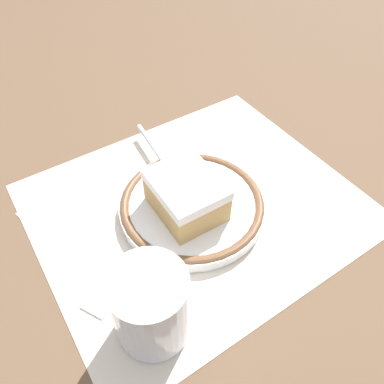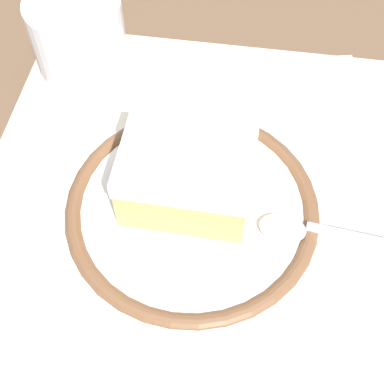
{
  "view_description": "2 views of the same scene",
  "coord_description": "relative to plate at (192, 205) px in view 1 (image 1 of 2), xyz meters",
  "views": [
    {
      "loc": [
        -0.19,
        -0.28,
        0.39
      ],
      "look_at": [
        -0.01,
        -0.01,
        0.04
      ],
      "focal_mm": 35.21,
      "sensor_mm": 36.0,
      "label": 1
    },
    {
      "loc": [
        0.19,
        0.03,
        0.36
      ],
      "look_at": [
        -0.01,
        -0.01,
        0.04
      ],
      "focal_mm": 49.76,
      "sensor_mm": 36.0,
      "label": 2
    }
  ],
  "objects": [
    {
      "name": "cake_slice",
      "position": [
        -0.01,
        -0.01,
        0.03
      ],
      "size": [
        0.08,
        0.09,
        0.05
      ],
      "color": "tan",
      "rests_on": "plate"
    },
    {
      "name": "napkin",
      "position": [
        -0.12,
        0.09,
        -0.01
      ],
      "size": [
        0.15,
        0.12,
        0.0
      ],
      "primitive_type": "cube",
      "rotation": [
        0.0,
        0.0,
        0.23
      ],
      "color": "white",
      "rests_on": "placemat"
    },
    {
      "name": "cup",
      "position": [
        -0.12,
        -0.11,
        0.03
      ],
      "size": [
        0.08,
        0.08,
        0.09
      ],
      "color": "silver",
      "rests_on": "placemat"
    },
    {
      "name": "plate",
      "position": [
        0.0,
        0.0,
        0.0
      ],
      "size": [
        0.19,
        0.19,
        0.02
      ],
      "color": "white",
      "rests_on": "placemat"
    },
    {
      "name": "placemat",
      "position": [
        0.01,
        0.01,
        -0.01
      ],
      "size": [
        0.42,
        0.36,
        0.0
      ],
      "primitive_type": "cube",
      "color": "beige",
      "rests_on": "ground_plane"
    },
    {
      "name": "sugar_packet",
      "position": [
        -0.15,
        -0.05,
        -0.01
      ],
      "size": [
        0.06,
        0.05,
        0.01
      ],
      "primitive_type": "cube",
      "rotation": [
        0.0,
        0.0,
        3.65
      ],
      "color": "white",
      "rests_on": "placemat"
    },
    {
      "name": "ground_plane",
      "position": [
        0.01,
        0.01,
        -0.01
      ],
      "size": [
        2.4,
        2.4,
        0.0
      ],
      "primitive_type": "plane",
      "color": "brown"
    },
    {
      "name": "spoon",
      "position": [
        0.01,
        0.09,
        0.01
      ],
      "size": [
        0.03,
        0.13,
        0.01
      ],
      "color": "silver",
      "rests_on": "plate"
    }
  ]
}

